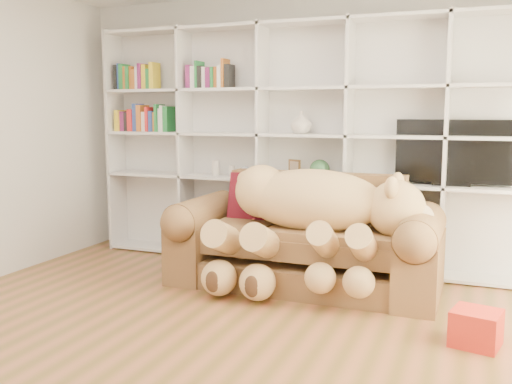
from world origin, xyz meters
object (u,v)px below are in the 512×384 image
at_px(sofa, 305,244).
at_px(tv, 453,153).
at_px(teddy_bear, 311,213).
at_px(gift_box, 476,328).

bearing_deg(sofa, tv, 30.94).
xyz_separation_m(teddy_bear, gift_box, (1.33, -0.68, -0.56)).
relative_size(teddy_bear, tv, 1.79).
height_order(gift_box, tv, tv).
height_order(teddy_bear, gift_box, teddy_bear).
xyz_separation_m(teddy_bear, tv, (1.07, 0.89, 0.47)).
xyz_separation_m(sofa, gift_box, (1.43, -0.87, -0.25)).
distance_m(teddy_bear, tv, 1.47).
distance_m(teddy_bear, gift_box, 1.60).
distance_m(sofa, teddy_bear, 0.39).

